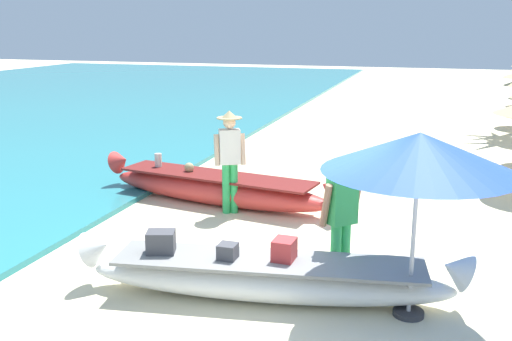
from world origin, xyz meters
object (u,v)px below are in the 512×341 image
(boat_white_foreground, at_px, (267,277))
(patio_umbrella_large, at_px, (419,153))
(boat_red_midground, at_px, (216,188))
(person_vendor_hatted, at_px, (230,154))
(person_tourist_customer, at_px, (342,214))

(boat_white_foreground, bearing_deg, patio_umbrella_large, 2.20)
(boat_red_midground, bearing_deg, person_vendor_hatted, -44.97)
(person_tourist_customer, distance_m, patio_umbrella_large, 1.49)
(boat_white_foreground, height_order, boat_red_midground, boat_red_midground)
(person_vendor_hatted, relative_size, patio_umbrella_large, 0.85)
(patio_umbrella_large, bearing_deg, boat_white_foreground, -177.80)
(person_vendor_hatted, bearing_deg, patio_umbrella_large, -42.53)
(boat_white_foreground, relative_size, patio_umbrella_large, 2.23)
(person_tourist_customer, relative_size, patio_umbrella_large, 0.78)
(boat_white_foreground, height_order, person_vendor_hatted, person_vendor_hatted)
(person_vendor_hatted, bearing_deg, boat_white_foreground, -62.85)
(person_vendor_hatted, bearing_deg, boat_red_midground, 135.03)
(boat_red_midground, bearing_deg, person_tourist_customer, -45.11)
(boat_red_midground, relative_size, person_vendor_hatted, 2.65)
(boat_white_foreground, bearing_deg, person_vendor_hatted, 117.15)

